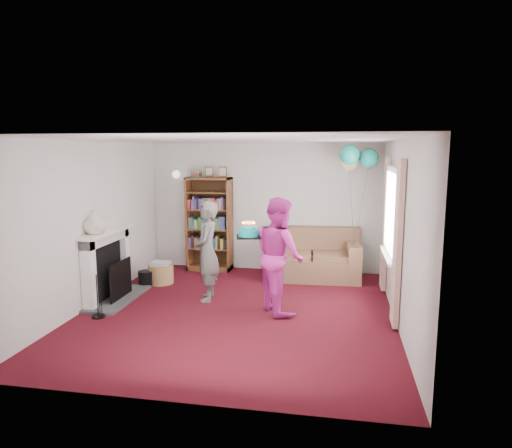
% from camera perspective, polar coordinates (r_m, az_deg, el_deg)
% --- Properties ---
extents(ground, '(5.00, 5.00, 0.00)m').
position_cam_1_polar(ground, '(6.86, -2.34, -10.88)').
color(ground, '#380810').
rests_on(ground, ground).
extents(wall_back, '(4.50, 0.02, 2.50)m').
position_cam_1_polar(wall_back, '(8.97, 1.06, 2.14)').
color(wall_back, silver).
rests_on(wall_back, ground).
extents(wall_left, '(0.02, 5.00, 2.50)m').
position_cam_1_polar(wall_left, '(7.36, -19.87, 0.03)').
color(wall_left, silver).
rests_on(wall_left, ground).
extents(wall_right, '(0.02, 5.00, 2.50)m').
position_cam_1_polar(wall_right, '(6.44, 17.63, -1.10)').
color(wall_right, silver).
rests_on(wall_right, ground).
extents(ceiling, '(4.50, 5.00, 0.01)m').
position_cam_1_polar(ceiling, '(6.44, -2.49, 10.55)').
color(ceiling, white).
rests_on(ceiling, wall_back).
extents(fireplace, '(0.55, 1.80, 1.12)m').
position_cam_1_polar(fireplace, '(7.58, -17.71, -5.29)').
color(fireplace, '#3F3F42').
rests_on(fireplace, ground).
extents(window_bay, '(0.14, 2.02, 2.20)m').
position_cam_1_polar(window_bay, '(7.03, 16.55, -0.60)').
color(window_bay, white).
rests_on(window_bay, ground).
extents(wall_sconce, '(0.16, 0.23, 0.16)m').
position_cam_1_polar(wall_sconce, '(9.22, -9.94, 6.13)').
color(wall_sconce, gold).
rests_on(wall_sconce, ground).
extents(bookcase, '(0.87, 0.42, 2.04)m').
position_cam_1_polar(bookcase, '(9.05, -5.81, -0.07)').
color(bookcase, '#472B14').
rests_on(bookcase, ground).
extents(sofa, '(1.73, 0.91, 0.91)m').
position_cam_1_polar(sofa, '(8.60, 7.08, -4.38)').
color(sofa, brown).
rests_on(sofa, ground).
extents(wicker_basket, '(0.45, 0.45, 0.39)m').
position_cam_1_polar(wicker_basket, '(8.37, -11.79, -6.05)').
color(wicker_basket, '#A57B4D').
rests_on(wicker_basket, ground).
extents(person_striped, '(0.47, 0.63, 1.57)m').
position_cam_1_polar(person_striped, '(7.21, -6.13, -3.41)').
color(person_striped, black).
rests_on(person_striped, ground).
extents(person_magenta, '(0.98, 1.04, 1.69)m').
position_cam_1_polar(person_magenta, '(6.66, 2.91, -3.87)').
color(person_magenta, '#BF2689').
rests_on(person_magenta, ground).
extents(birthday_cake, '(0.35, 0.35, 0.22)m').
position_cam_1_polar(birthday_cake, '(6.59, -0.94, -1.09)').
color(birthday_cake, black).
rests_on(birthday_cake, ground).
extents(balloons, '(0.67, 0.72, 1.78)m').
position_cam_1_polar(balloons, '(8.08, 12.35, 8.05)').
color(balloons, '#3F3F3F').
rests_on(balloons, ground).
extents(mantel_vase, '(0.37, 0.37, 0.35)m').
position_cam_1_polar(mantel_vase, '(7.15, -19.51, 0.21)').
color(mantel_vase, beige).
rests_on(mantel_vase, fireplace).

